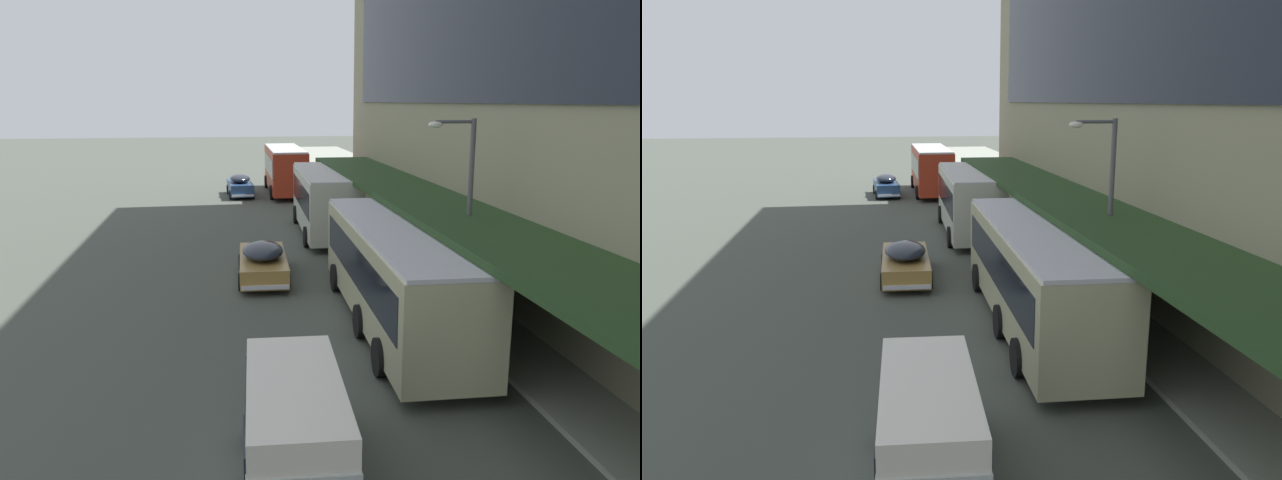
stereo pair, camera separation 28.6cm
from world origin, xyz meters
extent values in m
cube|color=#B2B185|center=(4.21, 15.60, 1.69)|extent=(2.72, 11.35, 2.68)
cube|color=black|center=(4.21, 15.60, 2.01)|extent=(2.74, 10.45, 1.18)
cube|color=silver|center=(4.21, 15.60, 3.08)|extent=(2.62, 11.35, 0.12)
cube|color=black|center=(4.35, 21.28, 2.78)|extent=(1.23, 0.09, 0.36)
cylinder|color=black|center=(3.08, 19.47, 0.50)|extent=(0.27, 1.01, 1.00)
cylinder|color=black|center=(5.53, 19.41, 0.50)|extent=(0.27, 1.01, 1.00)
cylinder|color=black|center=(2.91, 12.13, 0.50)|extent=(0.27, 1.01, 1.00)
cylinder|color=black|center=(5.35, 12.07, 0.50)|extent=(0.27, 1.01, 1.00)
cylinder|color=black|center=(2.97, 14.78, 0.50)|extent=(0.27, 1.01, 1.00)
cylinder|color=black|center=(5.42, 14.72, 0.50)|extent=(0.27, 1.01, 1.00)
cube|color=beige|center=(4.29, 29.39, 1.78)|extent=(2.79, 9.41, 2.86)
cube|color=black|center=(4.29, 29.39, 2.12)|extent=(2.80, 8.67, 1.26)
cube|color=silver|center=(4.29, 29.39, 3.26)|extent=(2.69, 9.41, 0.12)
cube|color=black|center=(4.45, 34.09, 2.96)|extent=(1.24, 0.10, 0.36)
cylinder|color=black|center=(3.16, 32.60, 0.50)|extent=(0.28, 1.01, 1.00)
cylinder|color=black|center=(5.63, 32.52, 0.50)|extent=(0.28, 1.01, 1.00)
cylinder|color=black|center=(2.96, 26.53, 0.50)|extent=(0.28, 1.01, 1.00)
cylinder|color=black|center=(5.43, 26.45, 0.50)|extent=(0.28, 1.01, 1.00)
cube|color=#B3311B|center=(3.73, 44.34, 1.83)|extent=(2.54, 9.42, 2.96)
cube|color=black|center=(3.73, 44.34, 2.19)|extent=(2.57, 8.67, 1.30)
cube|color=silver|center=(3.73, 44.34, 3.36)|extent=(2.44, 9.42, 0.12)
cube|color=black|center=(3.76, 49.08, 3.06)|extent=(1.23, 0.07, 0.36)
cylinder|color=black|center=(2.52, 47.55, 0.50)|extent=(0.26, 1.00, 1.00)
cylinder|color=black|center=(4.99, 47.53, 0.50)|extent=(0.26, 1.00, 1.00)
cylinder|color=black|center=(2.47, 41.44, 0.50)|extent=(0.26, 1.00, 1.00)
cylinder|color=black|center=(4.94, 41.42, 0.50)|extent=(0.26, 1.00, 1.00)
cube|color=navy|center=(0.32, 43.43, 0.64)|extent=(1.87, 4.58, 0.83)
ellipsoid|color=#1E232D|center=(0.33, 43.21, 1.33)|extent=(1.57, 2.55, 0.60)
cube|color=silver|center=(0.19, 45.73, 0.37)|extent=(1.55, 0.21, 0.14)
cube|color=silver|center=(0.45, 41.13, 0.37)|extent=(1.55, 0.21, 0.14)
sphere|color=silver|center=(-0.25, 45.67, 0.69)|extent=(0.18, 0.18, 0.18)
sphere|color=silver|center=(0.64, 45.72, 0.69)|extent=(0.18, 0.18, 0.18)
cylinder|color=black|center=(-0.57, 44.78, 0.32)|extent=(0.18, 0.65, 0.64)
cylinder|color=black|center=(1.05, 44.87, 0.32)|extent=(0.18, 0.65, 0.64)
cylinder|color=black|center=(-0.41, 41.99, 0.32)|extent=(0.18, 0.65, 0.64)
cylinder|color=black|center=(1.21, 42.08, 0.32)|extent=(0.18, 0.65, 0.64)
cube|color=olive|center=(0.56, 21.46, 0.58)|extent=(1.94, 4.81, 0.72)
ellipsoid|color=#1E232D|center=(0.56, 21.22, 1.20)|extent=(1.66, 2.67, 0.57)
cube|color=silver|center=(0.65, 23.88, 0.37)|extent=(1.70, 0.18, 0.14)
cube|color=silver|center=(0.48, 19.03, 0.37)|extent=(1.70, 0.18, 0.14)
sphere|color=silver|center=(0.15, 23.87, 0.63)|extent=(0.18, 0.18, 0.18)
sphere|color=silver|center=(1.13, 23.84, 0.63)|extent=(0.18, 0.18, 0.18)
cylinder|color=black|center=(-0.28, 22.96, 0.32)|extent=(0.16, 0.64, 0.64)
cylinder|color=black|center=(1.51, 22.90, 0.32)|extent=(0.16, 0.64, 0.64)
cylinder|color=black|center=(-0.38, 20.01, 0.32)|extent=(0.16, 0.64, 0.64)
cylinder|color=black|center=(1.41, 19.95, 0.32)|extent=(0.16, 0.64, 0.64)
cube|color=#BAC1BE|center=(0.29, 8.06, 0.76)|extent=(1.95, 4.38, 1.29)
cube|color=silver|center=(0.29, 8.06, 1.55)|extent=(1.91, 4.29, 0.83)
cube|color=black|center=(0.29, 8.06, 1.45)|extent=(1.97, 3.95, 0.41)
ellipsoid|color=#BAC1BE|center=(0.38, 10.16, 0.90)|extent=(1.64, 0.67, 1.11)
cylinder|color=black|center=(-0.53, 9.35, 0.32)|extent=(0.19, 0.65, 0.64)
cylinder|color=black|center=(1.22, 9.27, 0.32)|extent=(0.19, 0.65, 0.64)
cylinder|color=#4C4C51|center=(6.61, 15.81, 3.24)|extent=(0.16, 0.16, 6.18)
cylinder|color=#4C4C51|center=(6.01, 15.81, 6.23)|extent=(1.20, 0.10, 0.10)
ellipsoid|color=silver|center=(5.41, 15.81, 6.15)|extent=(0.44, 0.28, 0.20)
camera|label=1|loc=(-0.85, -2.21, 6.85)|focal=35.00mm
camera|label=2|loc=(-0.57, -2.25, 6.85)|focal=35.00mm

